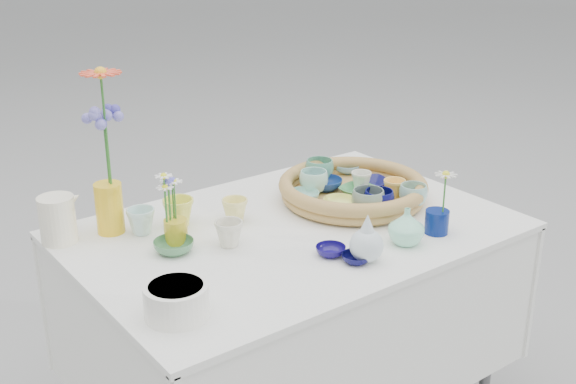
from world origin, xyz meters
TOP-DOWN VIEW (x-y plane):
  - wicker_tray at (0.28, 0.05)m, footprint 0.47×0.47m
  - tray_ceramic_0 at (0.25, 0.15)m, footprint 0.14×0.14m
  - tray_ceramic_1 at (0.38, 0.07)m, footprint 0.14×0.14m
  - tray_ceramic_2 at (0.36, -0.05)m, footprint 0.08×0.08m
  - tray_ceramic_3 at (0.30, 0.04)m, footprint 0.13×0.13m
  - tray_ceramic_4 at (0.22, -0.09)m, footprint 0.12×0.12m
  - tray_ceramic_5 at (0.12, 0.11)m, footprint 0.12×0.12m
  - tray_ceramic_6 at (0.20, 0.15)m, footprint 0.10×0.10m
  - tray_ceramic_7 at (0.33, 0.07)m, footprint 0.09×0.09m
  - tray_ceramic_8 at (0.41, 0.23)m, footprint 0.12×0.12m
  - tray_ceramic_9 at (0.25, -0.10)m, footprint 0.10×0.10m
  - tray_ceramic_10 at (0.18, -0.01)m, footprint 0.10×0.10m
  - tray_ceramic_11 at (0.37, -0.12)m, footprint 0.11×0.11m
  - tray_ceramic_12 at (0.28, 0.22)m, footprint 0.11×0.11m
  - loose_ceramic_0 at (-0.26, 0.21)m, footprint 0.11×0.11m
  - loose_ceramic_1 at (-0.11, 0.14)m, footprint 0.10×0.10m
  - loose_ceramic_2 at (-0.36, 0.06)m, footprint 0.12×0.12m
  - loose_ceramic_3 at (-0.21, 0.00)m, footprint 0.09×0.09m
  - loose_ceramic_4 at (-0.03, -0.21)m, footprint 0.09×0.09m
  - loose_ceramic_5 at (-0.37, 0.22)m, footprint 0.10×0.10m
  - loose_ceramic_6 at (-0.00, -0.28)m, footprint 0.10×0.10m
  - fluted_bowl at (-0.51, -0.24)m, footprint 0.17×0.17m
  - bud_vase_paleblue at (0.03, -0.29)m, footprint 0.10×0.10m
  - bud_vase_seafoam at (0.19, -0.28)m, footprint 0.11×0.11m
  - bud_vase_cobalt at (0.31, -0.28)m, footprint 0.08×0.08m
  - single_daisy at (0.32, -0.29)m, footprint 0.08×0.08m
  - tall_vase_yellow at (-0.44, 0.29)m, footprint 0.10×0.10m
  - gerbera at (-0.43, 0.28)m, footprint 0.17×0.17m
  - hydrangea at (-0.43, 0.29)m, footprint 0.09×0.09m
  - white_pitcher at (-0.58, 0.31)m, footprint 0.16×0.14m
  - daisy_cup at (-0.32, 0.11)m, footprint 0.08×0.08m
  - daisy_posy at (-0.33, 0.12)m, footprint 0.09×0.09m

SIDE VIEW (x-z plane):
  - loose_ceramic_6 at x=0.00m, z-range 0.77..0.79m
  - loose_ceramic_4 at x=-0.03m, z-range 0.77..0.79m
  - loose_ceramic_2 at x=-0.36m, z-range 0.77..0.80m
  - tray_ceramic_3 at x=0.30m, z-range 0.78..0.81m
  - tray_ceramic_1 at x=0.38m, z-range 0.78..0.81m
  - tray_ceramic_5 at x=0.12m, z-range 0.78..0.81m
  - tray_ceramic_10 at x=0.18m, z-range 0.78..0.81m
  - tray_ceramic_8 at x=0.41m, z-range 0.78..0.81m
  - bud_vase_cobalt at x=0.31m, z-range 0.77..0.83m
  - daisy_cup at x=-0.32m, z-range 0.77..0.84m
  - tray_ceramic_0 at x=0.25m, z-range 0.78..0.82m
  - loose_ceramic_1 at x=-0.11m, z-range 0.77..0.84m
  - loose_ceramic_3 at x=-0.21m, z-range 0.77..0.84m
  - loose_ceramic_5 at x=-0.37m, z-range 0.77..0.84m
  - wicker_tray at x=0.28m, z-range 0.77..0.84m
  - fluted_bowl at x=-0.51m, z-range 0.76..0.84m
  - loose_ceramic_0 at x=-0.26m, z-range 0.77..0.85m
  - tray_ceramic_7 at x=0.33m, z-range 0.78..0.84m
  - tray_ceramic_2 at x=0.36m, z-range 0.78..0.85m
  - tray_ceramic_11 at x=0.37m, z-range 0.78..0.85m
  - bud_vase_seafoam at x=0.19m, z-range 0.77..0.87m
  - tray_ceramic_9 at x=0.25m, z-range 0.78..0.85m
  - tray_ceramic_6 at x=0.20m, z-range 0.78..0.86m
  - tray_ceramic_12 at x=0.28m, z-range 0.78..0.86m
  - tray_ceramic_4 at x=0.22m, z-range 0.78..0.86m
  - white_pitcher at x=-0.58m, z-range 0.77..0.90m
  - bud_vase_paleblue at x=0.03m, z-range 0.76..0.90m
  - tall_vase_yellow at x=-0.44m, z-range 0.77..0.91m
  - single_daisy at x=0.32m, z-range 0.82..0.96m
  - daisy_posy at x=-0.33m, z-range 0.84..0.98m
  - hydrangea at x=-0.43m, z-range 0.88..1.14m
  - gerbera at x=-0.43m, z-range 0.90..1.24m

